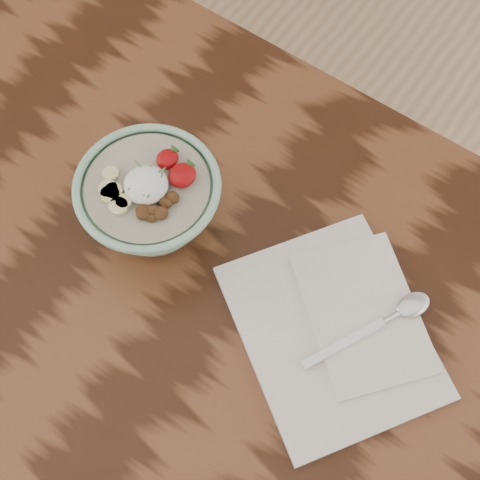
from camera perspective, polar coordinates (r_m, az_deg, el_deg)
The scene contains 4 objects.
table at distance 100.63cm, azimuth -13.41°, elevation -2.78°, with size 160.00×90.00×75.00cm.
breakfast_bowl at distance 86.16cm, azimuth -7.63°, elevation 3.32°, with size 18.38×18.38×12.46cm.
napkin at distance 85.41cm, azimuth 8.36°, elevation -7.40°, with size 34.20×32.70×1.65cm.
spoon at distance 85.86cm, azimuth 13.16°, elevation -6.19°, with size 9.97×17.51×0.97cm.
Camera 1 is at (40.80, -17.26, 156.06)cm, focal length 50.00 mm.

